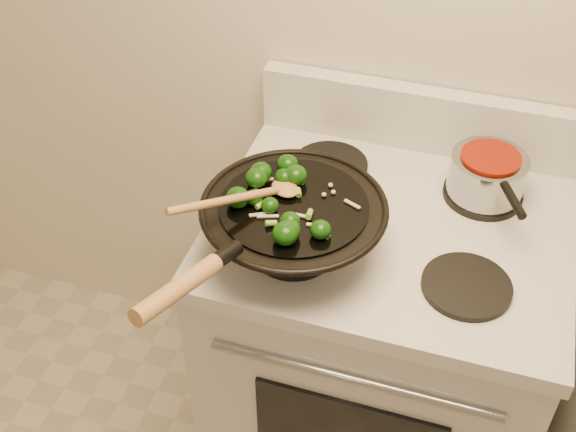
% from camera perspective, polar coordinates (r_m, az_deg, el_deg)
% --- Properties ---
extents(stove, '(0.78, 0.67, 1.08)m').
position_cam_1_polar(stove, '(1.93, 6.93, -10.37)').
color(stove, silver).
rests_on(stove, ground).
extents(wok, '(0.38, 0.62, 0.21)m').
position_cam_1_polar(wok, '(1.46, 0.35, -0.69)').
color(wok, black).
rests_on(wok, stove).
extents(stirfry, '(0.26, 0.25, 0.04)m').
position_cam_1_polar(stirfry, '(1.42, -0.84, 1.52)').
color(stirfry, '#0F3808').
rests_on(stirfry, wok).
extents(wooden_spoon, '(0.21, 0.25, 0.09)m').
position_cam_1_polar(wooden_spoon, '(1.41, -2.76, 1.70)').
color(wooden_spoon, '#AE7A44').
rests_on(wooden_spoon, wok).
extents(saucepan, '(0.17, 0.26, 0.10)m').
position_cam_1_polar(saucepan, '(1.67, 15.48, 3.16)').
color(saucepan, '#92959A').
rests_on(saucepan, stove).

